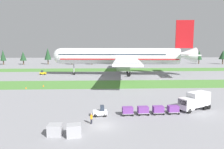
{
  "coord_description": "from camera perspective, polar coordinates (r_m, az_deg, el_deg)",
  "views": [
    {
      "loc": [
        0.09,
        -32.4,
        12.7
      ],
      "look_at": [
        2.8,
        31.78,
        4.0
      ],
      "focal_mm": 33.89,
      "sensor_mm": 36.0,
      "label": 1
    }
  ],
  "objects": [
    {
      "name": "baggage_tug",
      "position": [
        39.1,
        -3.15,
        -10.0
      ],
      "size": [
        2.67,
        1.45,
        1.97
      ],
      "rotation": [
        0.0,
        0.0,
        1.63
      ],
      "color": "silver",
      "rests_on": "ground"
    },
    {
      "name": "uld_container_0",
      "position": [
        31.24,
        -10.25,
        -14.64
      ],
      "size": [
        2.2,
        1.86,
        1.76
      ],
      "primitive_type": "cube",
      "rotation": [
        0.0,
        0.0,
        0.14
      ],
      "color": "#A3A3A8",
      "rests_on": "ground"
    },
    {
      "name": "airliner",
      "position": [
        91.45,
        2.98,
        4.99
      ],
      "size": [
        61.24,
        75.69,
        23.34
      ],
      "rotation": [
        0.0,
        0.0,
        1.47
      ],
      "color": "silver",
      "rests_on": "ground"
    },
    {
      "name": "ground_crew_marshaller",
      "position": [
        35.56,
        -5.59,
        -11.63
      ],
      "size": [
        0.36,
        0.52,
        1.74
      ],
      "rotation": [
        0.0,
        0.0,
        1.15
      ],
      "color": "black",
      "rests_on": "ground"
    },
    {
      "name": "ground_plane",
      "position": [
        34.8,
        -2.46,
        -13.7
      ],
      "size": [
        400.0,
        400.0,
        0.0
      ],
      "primitive_type": "plane",
      "color": "gray"
    },
    {
      "name": "cargo_dolly_fourth",
      "position": [
        41.94,
        16.17,
        -8.91
      ],
      "size": [
        2.28,
        1.63,
        1.55
      ],
      "rotation": [
        0.0,
        0.0,
        1.63
      ],
      "color": "#A3A3A8",
      "rests_on": "ground"
    },
    {
      "name": "uld_container_1",
      "position": [
        32.22,
        -15.12,
        -14.22
      ],
      "size": [
        2.01,
        1.61,
        1.62
      ],
      "primitive_type": "cube",
      "rotation": [
        0.0,
        0.0,
        -0.01
      ],
      "color": "#A3A3A8",
      "rests_on": "ground"
    },
    {
      "name": "grass_strip_far",
      "position": [
        113.35,
        -2.45,
        1.28
      ],
      "size": [
        320.0,
        15.53,
        0.01
      ],
      "primitive_type": "cube",
      "color": "#4C8438",
      "rests_on": "ground"
    },
    {
      "name": "taxiway_marker_0",
      "position": [
        69.82,
        -18.03,
        -2.87
      ],
      "size": [
        0.44,
        0.44,
        0.67
      ],
      "primitive_type": "cone",
      "color": "orange",
      "rests_on": "ground"
    },
    {
      "name": "catering_truck",
      "position": [
        45.38,
        21.48,
        -6.53
      ],
      "size": [
        7.26,
        5.14,
        3.58
      ],
      "rotation": [
        0.0,
        0.0,
        2.03
      ],
      "color": "silver",
      "rests_on": "ground"
    },
    {
      "name": "distant_tree_line",
      "position": [
        147.57,
        -2.3,
        5.31
      ],
      "size": [
        202.09,
        9.08,
        11.29
      ],
      "color": "#4C3823",
      "rests_on": "ground"
    },
    {
      "name": "cargo_dolly_second",
      "position": [
        40.18,
        8.37,
        -9.42
      ],
      "size": [
        2.28,
        1.63,
        1.55
      ],
      "rotation": [
        0.0,
        0.0,
        1.63
      ],
      "color": "#A3A3A8",
      "rests_on": "ground"
    },
    {
      "name": "pushback_tractor",
      "position": [
        98.91,
        -18.16,
        0.43
      ],
      "size": [
        2.72,
        1.55,
        1.97
      ],
      "rotation": [
        0.0,
        0.0,
        4.61
      ],
      "color": "yellow",
      "rests_on": "ground"
    },
    {
      "name": "taxiway_marker_1",
      "position": [
        68.64,
        -22.21,
        -3.32
      ],
      "size": [
        0.44,
        0.44,
        0.49
      ],
      "primitive_type": "cone",
      "color": "orange",
      "rests_on": "ground"
    },
    {
      "name": "cargo_dolly_lead",
      "position": [
        39.6,
        4.23,
        -9.62
      ],
      "size": [
        2.28,
        1.63,
        1.55
      ],
      "rotation": [
        0.0,
        0.0,
        1.63
      ],
      "color": "#A3A3A8",
      "rests_on": "ground"
    },
    {
      "name": "grass_strip_near",
      "position": [
        70.73,
        -2.45,
        -2.63
      ],
      "size": [
        320.0,
        15.53,
        0.01
      ],
      "primitive_type": "cube",
      "color": "#4C8438",
      "rests_on": "ground"
    },
    {
      "name": "cargo_dolly_third",
      "position": [
        40.97,
        12.35,
        -9.18
      ],
      "size": [
        2.28,
        1.63,
        1.55
      ],
      "rotation": [
        0.0,
        0.0,
        1.63
      ],
      "color": "#A3A3A8",
      "rests_on": "ground"
    }
  ]
}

